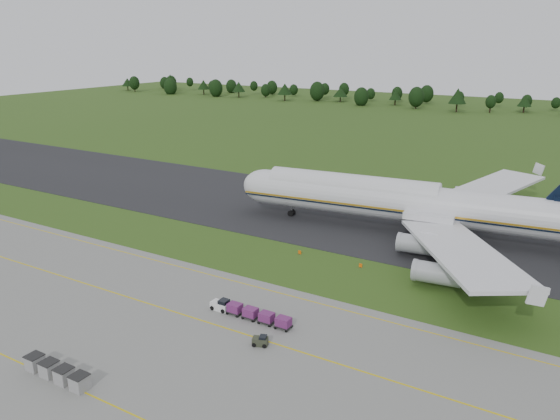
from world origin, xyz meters
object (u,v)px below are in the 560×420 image
Objects in this scene: utility_cart at (260,341)px; uld_row at (57,372)px; aircraft at (409,202)px; edge_markers at (361,266)px; baggage_train at (249,313)px.

uld_row is (-14.93, -16.69, 0.37)m from utility_cart.
edge_markers is at bearing -92.49° from aircraft.
uld_row reaches higher than utility_cart.
utility_cart is 0.23× the size of uld_row.
aircraft is 20.97m from edge_markers.
aircraft is 48.35m from utility_cart.
uld_row is at bearing -131.81° from utility_cart.
edge_markers is at bearing 87.64° from utility_cart.
edge_markers is (5.98, 23.02, -0.57)m from baggage_train.
uld_row is at bearing -104.68° from aircraft.
aircraft is 3.23× the size of edge_markers.
aircraft reaches higher than uld_row.
baggage_train is 6.82m from utility_cart.
baggage_train is 0.53× the size of edge_markers.
utility_cart is 0.09× the size of edge_markers.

